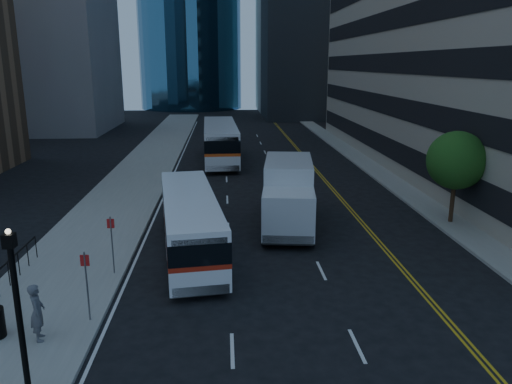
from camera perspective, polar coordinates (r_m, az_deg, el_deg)
ground at (r=20.35m, az=7.15°, el=-11.18°), size 160.00×160.00×0.00m
sidewalk_west at (r=44.40m, az=-12.51°, el=2.84°), size 5.00×90.00×0.15m
sidewalk_east at (r=45.66m, az=12.48°, el=3.16°), size 2.00×90.00×0.15m
street_tree at (r=29.36m, az=21.93°, el=3.36°), size 3.20×3.20×5.10m
lamp_post at (r=14.46m, az=-25.57°, el=-11.78°), size 0.28×0.28×4.56m
bus_front at (r=23.82m, az=-7.55°, el=-3.35°), size 3.80×11.09×2.80m
bus_rear at (r=46.25m, az=-4.11°, el=5.86°), size 3.31×13.31×3.41m
box_truck at (r=27.23m, az=3.71°, el=-0.19°), size 3.47×7.74×3.58m
pedestrian at (r=17.73m, az=-23.72°, el=-12.47°), size 0.64×0.80×1.91m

